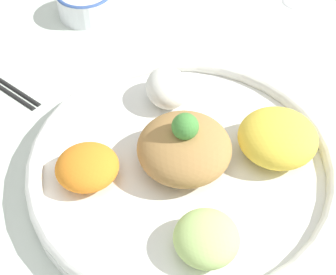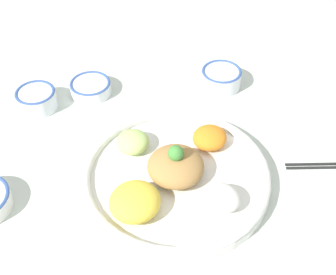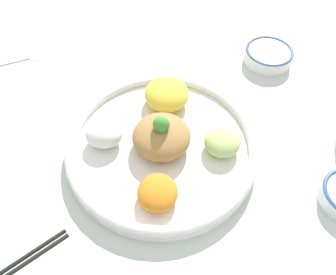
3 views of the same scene
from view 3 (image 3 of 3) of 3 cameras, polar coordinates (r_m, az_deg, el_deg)
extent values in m
plane|color=silver|center=(0.65, -1.42, -3.76)|extent=(2.40, 2.40, 0.00)
cylinder|color=white|center=(0.66, -0.91, -1.80)|extent=(0.38, 0.38, 0.02)
torus|color=white|center=(0.64, -0.93, -1.04)|extent=(0.38, 0.38, 0.02)
ellipsoid|color=white|center=(0.65, -11.13, 0.41)|extent=(0.08, 0.07, 0.04)
ellipsoid|color=orange|center=(0.57, -1.83, -9.55)|extent=(0.08, 0.08, 0.04)
ellipsoid|color=#B7DB7A|center=(0.64, 9.41, -0.82)|extent=(0.08, 0.08, 0.04)
ellipsoid|color=yellow|center=(0.70, -0.23, 7.55)|extent=(0.10, 0.11, 0.05)
ellipsoid|color=#AD7F47|center=(0.63, -0.95, 0.16)|extent=(0.11, 0.11, 0.05)
sphere|color=#478E3D|center=(0.60, -1.00, 2.27)|extent=(0.03, 0.03, 0.03)
cylinder|color=white|center=(0.87, 17.02, 13.38)|extent=(0.12, 0.12, 0.03)
torus|color=#38569E|center=(0.87, 17.26, 14.14)|extent=(0.12, 0.12, 0.01)
cylinder|color=#DBB251|center=(0.87, 17.22, 14.00)|extent=(0.10, 0.10, 0.00)
cylinder|color=black|center=(0.62, -26.85, -20.00)|extent=(0.15, 0.17, 0.01)
cube|color=silver|center=(0.93, -25.55, 11.94)|extent=(0.08, 0.06, 0.01)
ellipsoid|color=silver|center=(0.93, -21.79, 13.22)|extent=(0.06, 0.06, 0.01)
camera|label=1|loc=(0.43, 55.22, 22.65)|focal=50.00mm
camera|label=2|loc=(0.97, -43.73, 56.76)|focal=50.00mm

